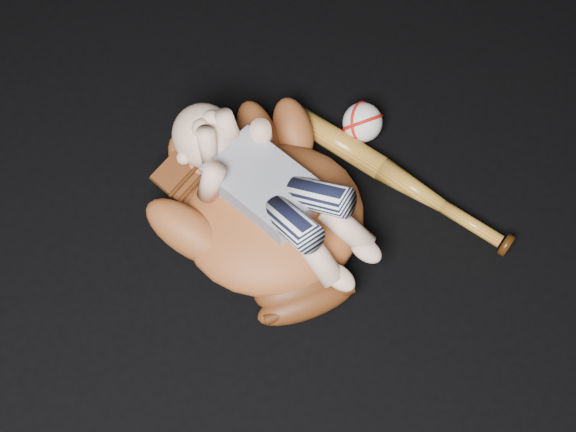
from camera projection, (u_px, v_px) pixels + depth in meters
The scene contains 4 objects.
baseball_glove at pixel (274, 213), 1.27m from camera, with size 0.36×0.42×0.13m, color brown, non-canonical shape.
newborn_baby at pixel (279, 192), 1.22m from camera, with size 0.18×0.38×0.16m, color #DBAA8D, non-canonical shape.
baseball_bat at pixel (394, 176), 1.35m from camera, with size 0.04×0.45×0.04m, color #A96E20, non-canonical shape.
baseball at pixel (363, 122), 1.39m from camera, with size 0.07×0.07×0.07m, color white.
Camera 1 is at (-0.24, -0.48, 1.19)m, focal length 50.00 mm.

